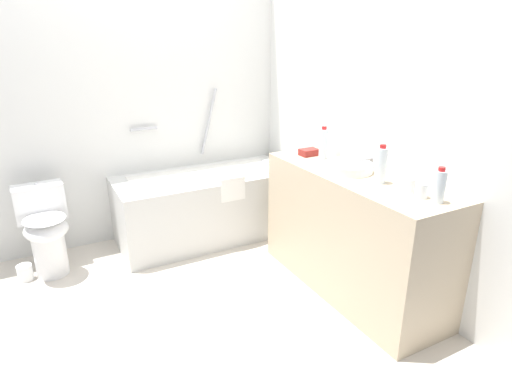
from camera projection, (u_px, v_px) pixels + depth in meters
name	position (u px, v px, depth m)	size (l,w,h in m)	color
ground_plane	(183.00, 306.00, 2.95)	(3.84, 3.84, 0.00)	beige
wall_back_tiled	(123.00, 102.00, 3.65)	(3.24, 0.10, 2.44)	silver
wall_right_mirror	(363.00, 112.00, 3.19)	(0.10, 2.99, 2.44)	silver
bathtub	(207.00, 204.00, 3.88)	(1.58, 0.69, 1.31)	silver
toilet	(45.00, 229.00, 3.26)	(0.37, 0.50, 0.70)	white
vanity_counter	(353.00, 233.00, 3.03)	(0.53, 1.49, 0.88)	tan
sink_basin	(348.00, 167.00, 2.91)	(0.33, 0.33, 0.06)	white
sink_faucet	(370.00, 163.00, 2.99)	(0.12, 0.15, 0.08)	#AAAAAF
water_bottle_0	(323.00, 144.00, 3.18)	(0.06, 0.06, 0.24)	silver
water_bottle_1	(439.00, 186.00, 2.34)	(0.07, 0.07, 0.20)	silver
water_bottle_2	(381.00, 165.00, 2.65)	(0.07, 0.07, 0.25)	silver
drinking_glass_0	(336.00, 154.00, 3.14)	(0.07, 0.07, 0.10)	white
drinking_glass_1	(409.00, 185.00, 2.53)	(0.08, 0.08, 0.08)	white
drinking_glass_2	(421.00, 190.00, 2.43)	(0.07, 0.07, 0.08)	white
amenity_basket	(309.00, 152.00, 3.30)	(0.14, 0.10, 0.05)	maroon
toilet_paper_roll	(25.00, 273.00, 3.25)	(0.11, 0.11, 0.12)	white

